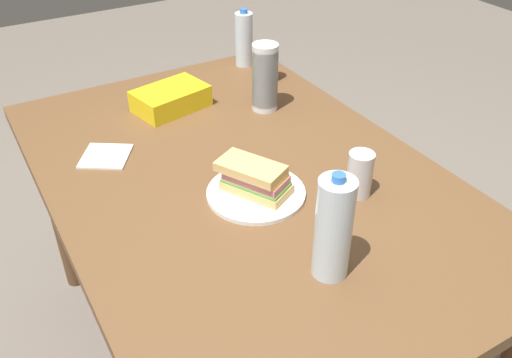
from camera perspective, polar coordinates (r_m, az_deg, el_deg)
name	(u,v)px	position (r m, az deg, el deg)	size (l,w,h in m)	color
ground_plane	(245,354)	(2.05, -1.10, -17.67)	(8.00, 8.00, 0.00)	#70665B
dining_table	(243,201)	(1.56, -1.37, -2.30)	(1.49, 0.99, 0.78)	brown
paper_plate	(256,193)	(1.42, 0.00, -1.46)	(0.26, 0.26, 0.01)	white
sandwich	(254,178)	(1.40, -0.17, 0.10)	(0.20, 0.17, 0.08)	#DBB26B
soda_can_red	(269,64)	(2.01, 1.38, 11.80)	(0.07, 0.07, 0.12)	maroon
chip_bag	(171,99)	(1.84, -8.82, 8.23)	(0.23, 0.15, 0.07)	yellow
water_bottle_tall	(244,39)	(2.13, -1.25, 14.28)	(0.07, 0.07, 0.21)	silver
plastic_cup_stack	(265,77)	(1.79, 0.94, 10.47)	(0.08, 0.08, 0.22)	silver
water_bottle_spare	(333,229)	(1.14, 8.02, -5.10)	(0.08, 0.08, 0.25)	silver
soda_can_silver	(360,174)	(1.42, 10.69, 0.50)	(0.07, 0.07, 0.12)	silver
paper_napkin	(106,156)	(1.63, -15.29, 2.30)	(0.13, 0.13, 0.01)	white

